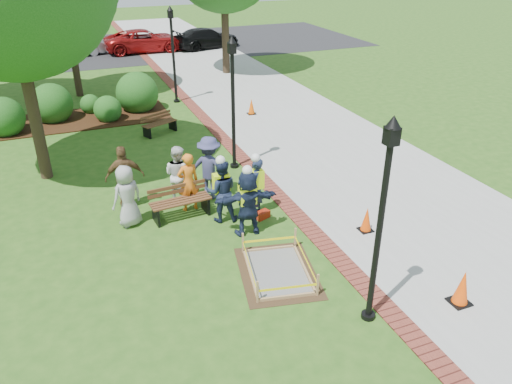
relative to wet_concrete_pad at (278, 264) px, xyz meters
name	(u,v)px	position (x,y,z in m)	size (l,w,h in m)	color
ground	(255,253)	(-0.17, 0.94, -0.23)	(100.00, 100.00, 0.00)	#285116
sidewalk	(276,111)	(4.83, 10.94, -0.22)	(6.00, 60.00, 0.02)	#9E9E99
brick_edging	(206,120)	(1.58, 10.94, -0.22)	(0.50, 60.00, 0.03)	maroon
mulch_bed	(84,119)	(-3.17, 12.94, -0.21)	(7.00, 3.00, 0.05)	#381E0F
parking_lot	(110,49)	(-0.17, 27.94, -0.23)	(36.00, 12.00, 0.01)	black
wet_concrete_pad	(278,264)	(0.00, 0.00, 0.00)	(2.12, 2.59, 0.55)	#47331E
bench_near	(181,208)	(-1.40, 3.32, 0.05)	(1.68, 0.69, 0.88)	brown
bench_far	(160,128)	(-0.54, 10.04, 0.01)	(1.47, 0.99, 0.76)	brown
cone_front	(462,288)	(3.09, -2.40, 0.16)	(0.42, 0.42, 0.82)	black
cone_back	(367,220)	(2.88, 0.81, 0.10)	(0.35, 0.35, 0.69)	black
cone_far	(251,107)	(3.65, 10.93, 0.10)	(0.35, 0.35, 0.69)	black
toolbox	(262,215)	(0.64, 2.44, -0.13)	(0.40, 0.22, 0.20)	maroon
lamp_near	(382,210)	(1.08, -2.06, 2.25)	(0.28, 0.28, 4.26)	black
lamp_mid	(233,94)	(1.08, 5.94, 2.25)	(0.28, 0.28, 4.26)	black
lamp_far	(173,48)	(1.08, 13.94, 2.25)	(0.28, 0.28, 4.26)	black
shrub_a	(7,134)	(-6.11, 12.21, -0.23)	(1.59, 1.59, 1.59)	#184B15
shrub_b	(55,121)	(-4.32, 13.21, -0.23)	(1.70, 1.70, 1.70)	#184B15
shrub_c	(109,121)	(-2.20, 12.37, -0.23)	(1.15, 1.15, 1.15)	#184B15
shrub_d	(139,110)	(-0.79, 13.34, -0.23)	(1.83, 1.83, 1.83)	#184B15
shrub_e	(92,113)	(-2.78, 13.76, -0.23)	(0.88, 0.88, 0.88)	#184B15
casual_person_a	(127,196)	(-2.77, 3.45, 0.61)	(0.64, 0.54, 1.69)	#999999
casual_person_b	(188,182)	(-1.07, 3.67, 0.61)	(0.58, 0.42, 1.69)	orange
casual_person_c	(178,174)	(-1.21, 4.26, 0.62)	(0.61, 0.64, 1.70)	silver
casual_person_d	(125,177)	(-2.65, 4.49, 0.68)	(0.60, 0.41, 1.83)	brown
casual_person_e	(210,168)	(-0.30, 4.17, 0.70)	(0.71, 0.68, 1.88)	#3A3B65
hivis_worker_a	(248,201)	(-0.01, 1.87, 0.71)	(0.59, 0.40, 1.91)	#151838
hivis_worker_b	(256,185)	(0.55, 2.74, 0.67)	(0.61, 0.62, 1.81)	#192A41
hivis_worker_c	(221,189)	(-0.41, 2.76, 0.70)	(0.63, 0.49, 1.89)	#17233C
parked_car_b	(74,57)	(-2.70, 26.14, -0.23)	(4.40, 1.91, 1.43)	#B8B8BE
parked_car_c	(146,52)	(1.93, 26.01, -0.23)	(4.86, 2.11, 1.58)	maroon
parked_car_d	(207,48)	(6.11, 25.67, -0.23)	(4.53, 1.97, 1.48)	black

